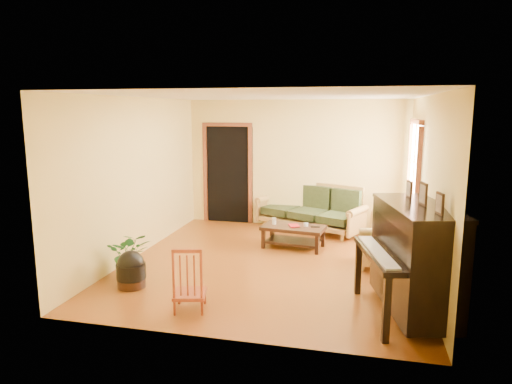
% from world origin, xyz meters
% --- Properties ---
extents(floor, '(5.00, 5.00, 0.00)m').
position_xyz_m(floor, '(0.00, 0.00, 0.00)').
color(floor, '#66300D').
rests_on(floor, ground).
extents(doorway, '(1.08, 0.16, 2.05)m').
position_xyz_m(doorway, '(-1.45, 2.48, 1.02)').
color(doorway, black).
rests_on(doorway, floor).
extents(window, '(0.12, 1.36, 1.46)m').
position_xyz_m(window, '(2.21, 1.30, 1.50)').
color(window, white).
rests_on(window, right_wall).
extents(sofa, '(2.33, 1.70, 0.92)m').
position_xyz_m(sofa, '(0.35, 2.15, 0.46)').
color(sofa, olive).
rests_on(sofa, floor).
extents(coffee_table, '(1.14, 0.72, 0.39)m').
position_xyz_m(coffee_table, '(0.22, 0.91, 0.20)').
color(coffee_table, black).
rests_on(coffee_table, floor).
extents(armchair, '(0.79, 0.82, 0.76)m').
position_xyz_m(armchair, '(1.65, 0.27, 0.38)').
color(armchair, olive).
rests_on(armchair, floor).
extents(piano, '(1.22, 1.67, 1.33)m').
position_xyz_m(piano, '(1.98, -1.44, 0.67)').
color(piano, black).
rests_on(piano, floor).
extents(footstool, '(0.52, 0.52, 0.38)m').
position_xyz_m(footstool, '(-1.67, -1.40, 0.19)').
color(footstool, black).
rests_on(footstool, floor).
extents(red_chair, '(0.46, 0.49, 0.81)m').
position_xyz_m(red_chair, '(-0.63, -1.89, 0.40)').
color(red_chair, maroon).
rests_on(red_chair, floor).
extents(leaning_frame, '(0.49, 0.29, 0.65)m').
position_xyz_m(leaning_frame, '(1.79, 2.42, 0.33)').
color(leaning_frame, gold).
rests_on(leaning_frame, floor).
extents(ceramic_crock, '(0.20, 0.20, 0.24)m').
position_xyz_m(ceramic_crock, '(1.96, 2.24, 0.12)').
color(ceramic_crock, '#305290').
rests_on(ceramic_crock, floor).
extents(potted_plant, '(0.75, 0.71, 0.67)m').
position_xyz_m(potted_plant, '(-1.88, -1.01, 0.33)').
color(potted_plant, '#175318').
rests_on(potted_plant, floor).
extents(book, '(0.24, 0.27, 0.02)m').
position_xyz_m(book, '(0.15, 0.86, 0.40)').
color(book, maroon).
rests_on(book, coffee_table).
extents(candle, '(0.09, 0.09, 0.12)m').
position_xyz_m(candle, '(-0.14, 0.95, 0.45)').
color(candle, silver).
rests_on(candle, coffee_table).
extents(glass_jar, '(0.08, 0.08, 0.06)m').
position_xyz_m(glass_jar, '(0.43, 0.95, 0.42)').
color(glass_jar, white).
rests_on(glass_jar, coffee_table).
extents(remote, '(0.16, 0.07, 0.02)m').
position_xyz_m(remote, '(0.60, 0.91, 0.40)').
color(remote, black).
rests_on(remote, coffee_table).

